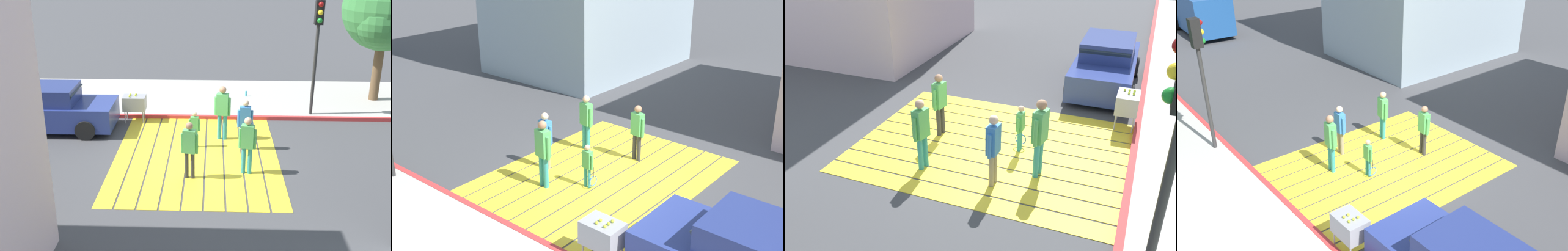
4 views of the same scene
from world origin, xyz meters
TOP-DOWN VIEW (x-y plane):
  - ground_plane at (0.00, 0.00)m, footprint 120.00×120.00m
  - crosswalk_stripes at (0.00, 0.00)m, footprint 6.40×4.90m
  - curb_painted at (-3.25, 0.00)m, footprint 0.16×40.00m
  - tennis_ball_cart at (-2.90, -2.32)m, footprint 0.56×0.80m
  - pedestrian_adult_lead at (1.45, -0.13)m, footprint 0.26×0.48m
  - pedestrian_adult_trailing at (1.12, 1.44)m, footprint 0.28×0.48m
  - pedestrian_adult_side at (-0.55, 1.48)m, footprint 0.23×0.48m
  - pedestrian_teen_behind at (-1.34, 0.79)m, footprint 0.29×0.52m
  - pedestrian_child_with_racket at (-0.67, -0.09)m, footprint 0.28×0.37m

SIDE VIEW (x-z plane):
  - ground_plane at x=0.00m, z-range 0.00..0.00m
  - crosswalk_stripes at x=0.00m, z-range 0.00..0.01m
  - curb_painted at x=-3.25m, z-range 0.00..0.13m
  - pedestrian_child_with_racket at x=-0.67m, z-range 0.06..1.25m
  - tennis_ball_cart at x=-2.90m, z-range 0.19..1.21m
  - pedestrian_adult_side at x=-0.55m, z-range 0.13..1.76m
  - pedestrian_adult_lead at x=1.45m, z-range 0.13..1.78m
  - pedestrian_adult_trailing at x=1.12m, z-range 0.14..1.81m
  - pedestrian_teen_behind at x=-1.34m, z-range 0.15..1.96m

